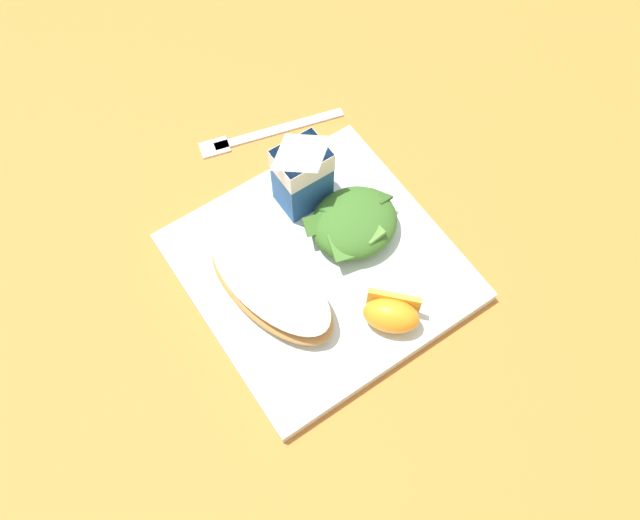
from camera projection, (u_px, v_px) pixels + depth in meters
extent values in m
plane|color=#C67A33|center=(320.00, 270.00, 0.77)|extent=(3.00, 3.00, 0.00)
cube|color=silver|center=(320.00, 267.00, 0.77)|extent=(0.28, 0.28, 0.02)
ellipsoid|color=tan|center=(273.00, 290.00, 0.73)|extent=(0.11, 0.18, 0.03)
ellipsoid|color=brown|center=(273.00, 286.00, 0.72)|extent=(0.10, 0.17, 0.01)
ellipsoid|color=beige|center=(272.00, 284.00, 0.71)|extent=(0.11, 0.17, 0.01)
ellipsoid|color=#3D7028|center=(354.00, 222.00, 0.76)|extent=(0.10, 0.09, 0.04)
cube|color=#336023|center=(376.00, 197.00, 0.77)|extent=(0.03, 0.03, 0.02)
cube|color=#3D7028|center=(318.00, 224.00, 0.75)|extent=(0.04, 0.03, 0.01)
cube|color=#5B8E3D|center=(371.00, 230.00, 0.74)|extent=(0.02, 0.03, 0.02)
cube|color=#4C8433|center=(341.00, 246.00, 0.74)|extent=(0.03, 0.04, 0.01)
cube|color=#336023|center=(334.00, 207.00, 0.76)|extent=(0.04, 0.03, 0.02)
cube|color=#336023|center=(370.00, 209.00, 0.75)|extent=(0.03, 0.03, 0.01)
cube|color=#23569E|center=(302.00, 177.00, 0.76)|extent=(0.06, 0.04, 0.09)
cube|color=white|center=(302.00, 161.00, 0.73)|extent=(0.06, 0.04, 0.03)
pyramid|color=white|center=(301.00, 147.00, 0.71)|extent=(0.06, 0.04, 0.02)
ellipsoid|color=orange|center=(391.00, 316.00, 0.71)|extent=(0.07, 0.07, 0.04)
cube|color=gold|center=(394.00, 302.00, 0.72)|extent=(0.04, 0.05, 0.03)
cube|color=silver|center=(279.00, 129.00, 0.86)|extent=(0.17, 0.06, 0.01)
cube|color=silver|center=(215.00, 147.00, 0.85)|extent=(0.04, 0.03, 0.01)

